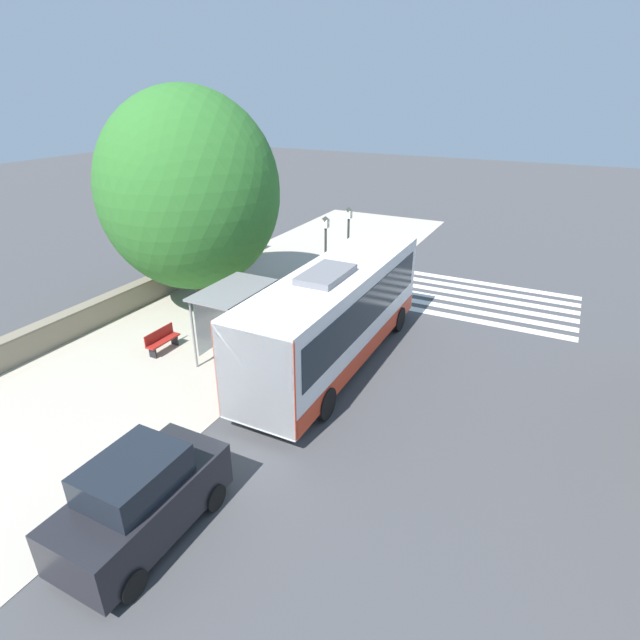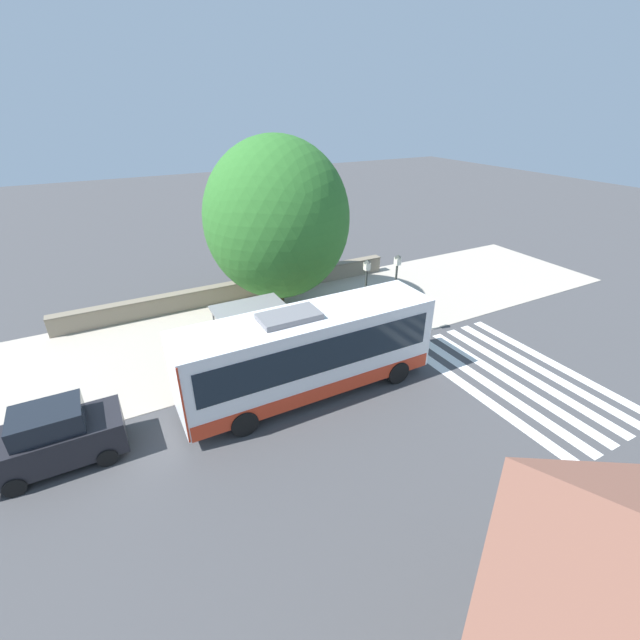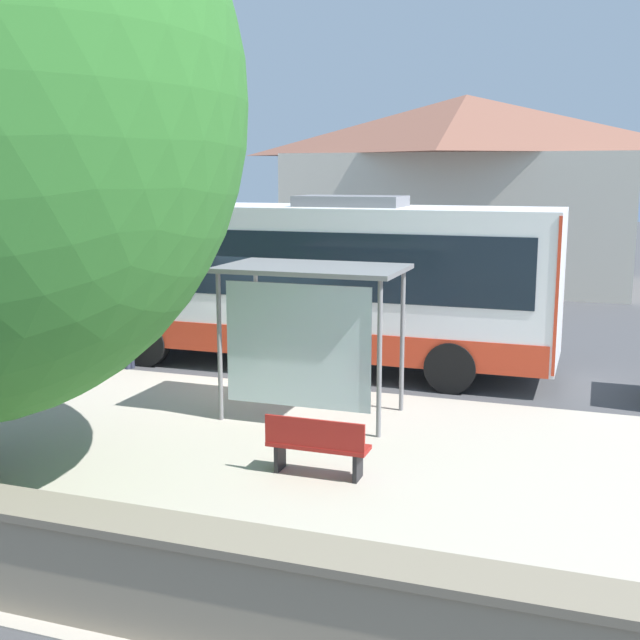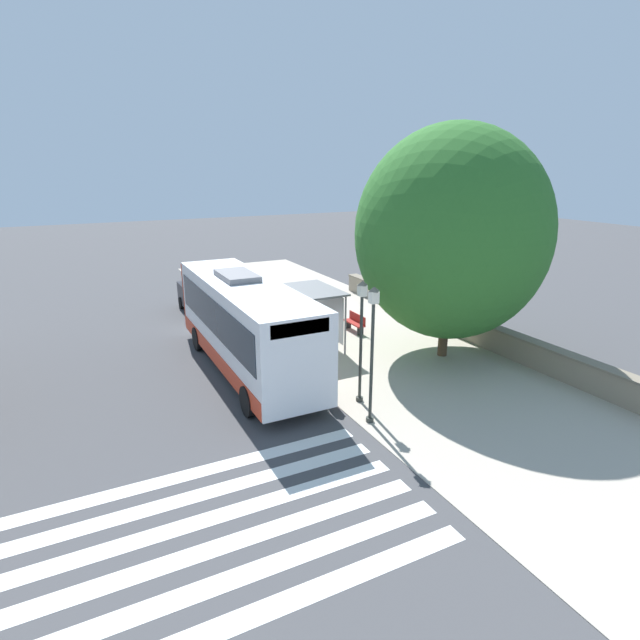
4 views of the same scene
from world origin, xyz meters
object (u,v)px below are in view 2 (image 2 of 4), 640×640
(bus, at_px, (308,351))
(shade_tree, at_px, (277,220))
(bench, at_px, (214,330))
(pedestrian, at_px, (366,333))
(street_lamp_far, at_px, (395,290))
(street_lamp_near, at_px, (366,294))
(parked_car_behind_bus, at_px, (56,437))
(bus_shelter, at_px, (248,314))

(bus, xyz_separation_m, shade_tree, (-7.82, 2.18, 3.16))
(bench, bearing_deg, pedestrian, 52.28)
(bus, xyz_separation_m, bench, (-6.14, -2.16, -1.45))
(bus, xyz_separation_m, street_lamp_far, (-2.06, 5.67, 0.64))
(street_lamp_near, distance_m, parked_car_behind_bus, 13.35)
(pedestrian, distance_m, shade_tree, 7.64)
(bus_shelter, bearing_deg, street_lamp_near, 78.46)
(bus, height_order, pedestrian, bus)
(shade_tree, relative_size, parked_car_behind_bus, 2.36)
(bus, bearing_deg, parked_car_behind_bus, -92.88)
(bench, xyz_separation_m, street_lamp_near, (3.63, 6.46, 2.01))
(bus_shelter, xyz_separation_m, shade_tree, (-4.20, 3.31, 2.88))
(shade_tree, bearing_deg, bus_shelter, -38.25)
(street_lamp_near, relative_size, parked_car_behind_bus, 1.07)
(street_lamp_near, relative_size, shade_tree, 0.45)
(bench, xyz_separation_m, street_lamp_far, (4.08, 7.83, 2.10))
(pedestrian, height_order, street_lamp_far, street_lamp_far)
(bench, bearing_deg, shade_tree, 111.19)
(pedestrian, relative_size, parked_car_behind_bus, 0.44)
(bench, height_order, shade_tree, shade_tree)
(street_lamp_near, relative_size, street_lamp_far, 0.96)
(bus, relative_size, shade_tree, 1.10)
(street_lamp_far, height_order, shade_tree, shade_tree)
(pedestrian, relative_size, bench, 1.18)
(parked_car_behind_bus, bearing_deg, pedestrian, 95.04)
(bus_shelter, relative_size, parked_car_behind_bus, 0.79)
(bus_shelter, distance_m, shade_tree, 6.08)
(bench, bearing_deg, parked_car_behind_bus, -49.44)
(street_lamp_near, distance_m, shade_tree, 6.28)
(pedestrian, distance_m, street_lamp_far, 2.51)
(bus, distance_m, bench, 6.66)
(bus_shelter, height_order, parked_car_behind_bus, bus_shelter)
(street_lamp_far, bearing_deg, shade_tree, -148.77)
(bus_shelter, distance_m, pedestrian, 5.45)
(parked_car_behind_bus, bearing_deg, bus, 87.12)
(bench, distance_m, parked_car_behind_bus, 8.77)
(street_lamp_near, height_order, street_lamp_far, street_lamp_far)
(bench, xyz_separation_m, shade_tree, (-1.68, 4.34, 4.62))
(bus, relative_size, pedestrian, 5.93)
(shade_tree, height_order, parked_car_behind_bus, shade_tree)
(street_lamp_far, bearing_deg, street_lamp_near, -108.19)
(bus, xyz_separation_m, street_lamp_near, (-2.51, 4.30, 0.56))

